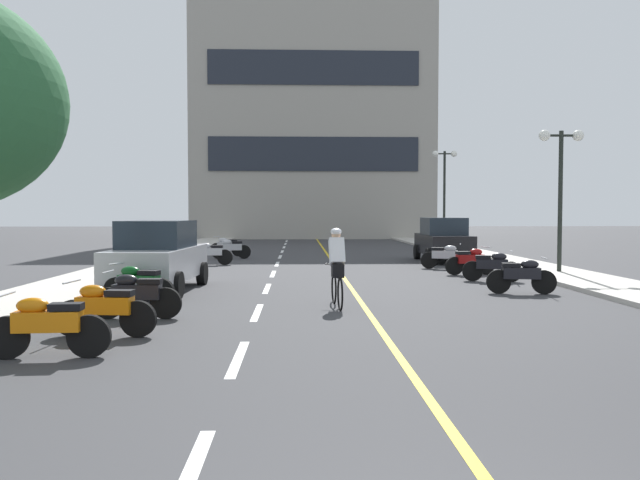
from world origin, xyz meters
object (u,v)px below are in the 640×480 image
parked_car_mid (443,240)px  motorcycle_10 (231,248)px  motorcycle_11 (227,246)px  motorcycle_5 (522,275)px  motorcycle_4 (138,284)px  motorcycle_8 (445,256)px  street_lamp_far (444,177)px  motorcycle_1 (47,325)px  motorcycle_3 (136,294)px  street_lamp_mid (561,167)px  motorcycle_7 (470,260)px  cyclist_rider (337,266)px  parked_car_near (158,256)px  motorcycle_9 (210,253)px  motorcycle_6 (492,266)px  motorcycle_2 (104,308)px

parked_car_mid → motorcycle_10: (-8.95, 1.85, -0.44)m
motorcycle_11 → motorcycle_5: bearing=-57.7°
motorcycle_4 → motorcycle_8: (8.78, 8.56, 0.00)m
street_lamp_far → motorcycle_11: (-11.86, -6.87, -3.64)m
motorcycle_1 → motorcycle_3: (0.40, 3.22, 0.00)m
motorcycle_1 → motorcycle_3: same height
street_lamp_mid → motorcycle_7: (-2.87, 0.15, -3.04)m
motorcycle_7 → cyclist_rider: 8.29m
motorcycle_1 → cyclist_rider: size_ratio=0.96×
parked_car_near → motorcycle_1: parked_car_near is taller
motorcycle_8 → parked_car_near: bearing=-145.8°
parked_car_near → motorcycle_9: 8.05m
motorcycle_3 → motorcycle_4: size_ratio=1.02×
motorcycle_1 → motorcycle_8: bearing=57.2°
parked_car_mid → motorcycle_9: 9.52m
cyclist_rider → street_lamp_mid: bearing=40.9°
street_lamp_mid → motorcycle_5: bearing=-122.0°
motorcycle_6 → motorcycle_10: size_ratio=0.99×
motorcycle_2 → motorcycle_4: bearing=95.6°
motorcycle_1 → motorcycle_11: size_ratio=1.04×
cyclist_rider → motorcycle_8: bearing=63.5°
motorcycle_3 → motorcycle_8: same height
motorcycle_11 → parked_car_near: bearing=-91.2°
parked_car_mid → motorcycle_7: size_ratio=2.50×
motorcycle_2 → motorcycle_4: size_ratio=1.02×
motorcycle_11 → street_lamp_far: bearing=30.1°
street_lamp_far → motorcycle_6: size_ratio=3.29×
cyclist_rider → parked_car_mid: bearing=67.2°
cyclist_rider → motorcycle_9: bearing=111.2°
street_lamp_mid → motorcycle_9: street_lamp_mid is taller
motorcycle_2 → motorcycle_9: (-0.25, 14.06, 0.00)m
motorcycle_1 → motorcycle_5: (9.03, 6.59, 0.00)m
motorcycle_1 → motorcycle_6: same height
parked_car_mid → motorcycle_9: (-9.41, -1.38, -0.44)m
street_lamp_mid → motorcycle_2: bearing=-140.0°
motorcycle_3 → motorcycle_10: (0.13, 15.57, 0.00)m
motorcycle_5 → street_lamp_mid: bearing=58.0°
parked_car_near → street_lamp_far: bearing=58.8°
motorcycle_1 → motorcycle_9: size_ratio=1.00×
street_lamp_far → parked_car_near: bearing=-121.2°
motorcycle_8 → motorcycle_11: 11.17m
motorcycle_3 → motorcycle_8: size_ratio=1.02×
parked_car_mid → motorcycle_6: (-0.31, -7.56, -0.44)m
motorcycle_5 → parked_car_near: bearing=174.2°
cyclist_rider → motorcycle_11: bearing=104.6°
street_lamp_far → parked_car_mid: (-2.52, -10.60, -3.20)m
motorcycle_8 → motorcycle_10: (-8.23, 5.21, 0.00)m
motorcycle_7 → motorcycle_9: bearing=155.3°
motorcycle_2 → motorcycle_7: bearing=48.5°
motorcycle_11 → motorcycle_9: bearing=-90.7°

